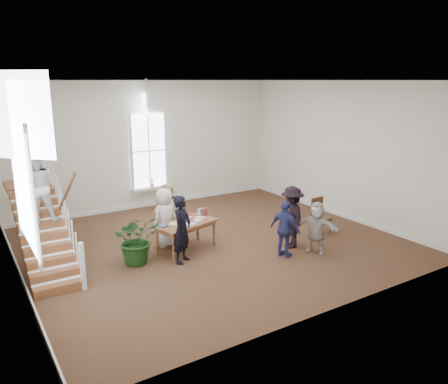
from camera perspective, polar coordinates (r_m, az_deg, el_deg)
ground at (r=12.54m, az=-1.53°, el=-6.64°), size 10.00×10.00×0.00m
room_shell at (r=16.18m, az=-9.47°, el=-0.47°), size 10.49×10.00×10.00m
staircase at (r=11.33m, az=-22.92°, el=-1.51°), size 1.10×4.10×2.92m
library_table at (r=11.83m, az=-4.94°, el=-4.35°), size 1.85×1.27×0.85m
police_officer at (r=11.03m, az=-5.50°, el=-4.87°), size 0.76×0.71×1.75m
elderly_woman at (r=12.16m, az=-7.72°, el=-3.31°), size 0.95×0.79×1.66m
person_yellow at (r=12.71m, az=-7.43°, el=-2.51°), size 1.01×1.01×1.66m
woman_cluster_a at (r=11.44m, az=8.00°, el=-4.82°), size 0.60×0.96×1.53m
woman_cluster_b at (r=12.11m, az=8.84°, el=-3.26°), size 1.04×1.28×1.73m
woman_cluster_c at (r=11.90m, az=11.95°, el=-4.54°), size 0.98×1.35×1.41m
floor_plant at (r=11.20m, az=-11.29°, el=-6.05°), size 1.32×1.20×1.28m
side_chair at (r=13.41m, az=12.37°, el=-2.77°), size 0.50×0.50×1.10m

